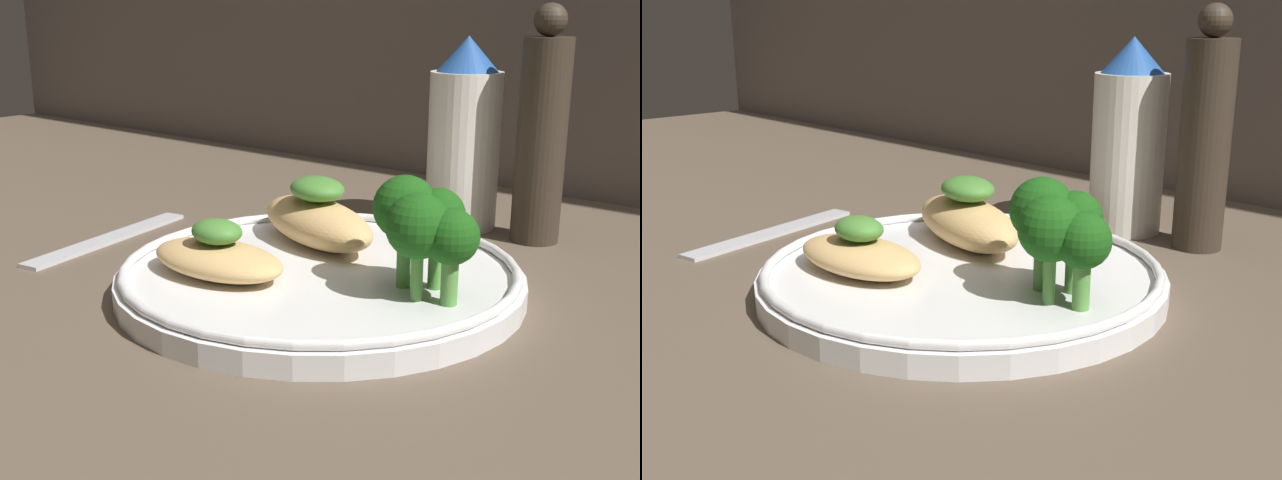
{
  "view_description": "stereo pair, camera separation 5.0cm",
  "coord_description": "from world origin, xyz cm",
  "views": [
    {
      "loc": [
        30.93,
        -37.24,
        17.91
      ],
      "look_at": [
        0.0,
        0.0,
        3.4
      ],
      "focal_mm": 45.0,
      "sensor_mm": 36.0,
      "label": 1
    },
    {
      "loc": [
        34.64,
        -33.82,
        17.91
      ],
      "look_at": [
        0.0,
        0.0,
        3.4
      ],
      "focal_mm": 45.0,
      "sensor_mm": 36.0,
      "label": 2
    }
  ],
  "objects": [
    {
      "name": "pepper_grinder",
      "position": [
        5.57,
        19.29,
        8.23
      ],
      "size": [
        3.68,
        3.68,
        17.77
      ],
      "color": "#382D23",
      "rests_on": "ground_plane"
    },
    {
      "name": "broccoli_bunch",
      "position": [
        7.34,
        0.5,
        5.76
      ],
      "size": [
        7.16,
        5.93,
        6.82
      ],
      "color": "#569942",
      "rests_on": "plate"
    },
    {
      "name": "grilled_meat_front",
      "position": [
        -4.27,
        -4.83,
        2.66
      ],
      "size": [
        9.94,
        5.71,
        3.61
      ],
      "color": "tan",
      "rests_on": "plate"
    },
    {
      "name": "fork",
      "position": [
        -19.75,
        -1.87,
        0.3
      ],
      "size": [
        4.77,
        16.21,
        0.6
      ],
      "color": "silver",
      "rests_on": "ground_plane"
    },
    {
      "name": "plate",
      "position": [
        0.0,
        0.0,
        0.99
      ],
      "size": [
        25.86,
        25.86,
        2.0
      ],
      "color": "white",
      "rests_on": "ground_plane"
    },
    {
      "name": "ground_plane",
      "position": [
        0.0,
        0.0,
        -0.5
      ],
      "size": [
        180.0,
        180.0,
        1.0
      ],
      "primitive_type": "cube",
      "color": "brown"
    },
    {
      "name": "grilled_meat_middle",
      "position": [
        -3.79,
        4.24,
        3.28
      ],
      "size": [
        12.64,
        8.37,
        4.82
      ],
      "color": "tan",
      "rests_on": "plate"
    },
    {
      "name": "sauce_bottle",
      "position": [
        -1.0,
        19.29,
        7.32
      ],
      "size": [
        5.75,
        5.75,
        15.31
      ],
      "color": "white",
      "rests_on": "ground_plane"
    }
  ]
}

